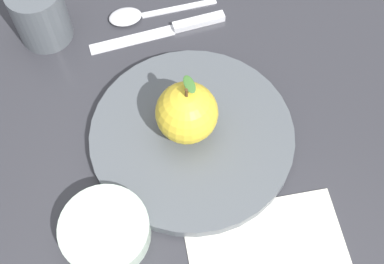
% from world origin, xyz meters
% --- Properties ---
extents(ground_plane, '(2.40, 2.40, 0.00)m').
position_xyz_m(ground_plane, '(0.00, 0.00, 0.00)').
color(ground_plane, '#2D2D33').
extents(dinner_plate, '(0.26, 0.26, 0.02)m').
position_xyz_m(dinner_plate, '(-0.03, -0.01, 0.01)').
color(dinner_plate, '#4C5156').
rests_on(dinner_plate, ground_plane).
extents(apple, '(0.08, 0.08, 0.09)m').
position_xyz_m(apple, '(-0.03, 0.00, 0.06)').
color(apple, gold).
rests_on(apple, dinner_plate).
extents(side_bowl, '(0.10, 0.10, 0.03)m').
position_xyz_m(side_bowl, '(-0.19, 0.04, 0.02)').
color(side_bowl, '#B2C6B2').
rests_on(side_bowl, ground_plane).
extents(cup, '(0.07, 0.07, 0.08)m').
position_xyz_m(cup, '(0.06, 0.24, 0.05)').
color(cup, '#4C5156').
rests_on(cup, ground_plane).
extents(knife, '(0.13, 0.17, 0.01)m').
position_xyz_m(knife, '(0.12, 0.08, 0.00)').
color(knife, silver).
rests_on(knife, ground_plane).
extents(spoon, '(0.11, 0.15, 0.01)m').
position_xyz_m(spoon, '(0.13, 0.14, 0.01)').
color(spoon, silver).
rests_on(spoon, ground_plane).
extents(linen_napkin, '(0.18, 0.21, 0.00)m').
position_xyz_m(linen_napkin, '(-0.13, -0.13, 0.00)').
color(linen_napkin, silver).
rests_on(linen_napkin, ground_plane).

